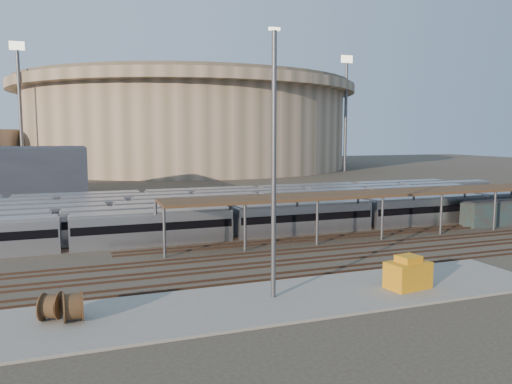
{
  "coord_description": "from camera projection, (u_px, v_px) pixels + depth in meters",
  "views": [
    {
      "loc": [
        -16.29,
        -48.14,
        12.34
      ],
      "look_at": [
        5.74,
        12.0,
        4.97
      ],
      "focal_mm": 35.0,
      "sensor_mm": 36.0,
      "label": 1
    }
  ],
  "objects": [
    {
      "name": "ground",
      "position": [
        244.0,
        254.0,
        51.88
      ],
      "size": [
        420.0,
        420.0,
        0.0
      ],
      "primitive_type": "plane",
      "color": "#383026",
      "rests_on": "ground"
    },
    {
      "name": "apron",
      "position": [
        245.0,
        304.0,
        36.17
      ],
      "size": [
        50.0,
        9.0,
        0.2
      ],
      "primitive_type": "cube",
      "color": "gray",
      "rests_on": "ground"
    },
    {
      "name": "subway_trains",
      "position": [
        192.0,
        212.0,
        68.5
      ],
      "size": [
        128.06,
        23.9,
        3.6
      ],
      "color": "#AEAEB3",
      "rests_on": "ground"
    },
    {
      "name": "inspection_shed",
      "position": [
        399.0,
        194.0,
        62.56
      ],
      "size": [
        60.3,
        6.0,
        5.3
      ],
      "color": "#505055",
      "rests_on": "ground"
    },
    {
      "name": "empty_tracks",
      "position": [
        261.0,
        265.0,
        47.21
      ],
      "size": [
        170.0,
        9.62,
        0.18
      ],
      "color": "#4C3323",
      "rests_on": "ground"
    },
    {
      "name": "stadium",
      "position": [
        188.0,
        124.0,
        189.14
      ],
      "size": [
        124.0,
        124.0,
        32.5
      ],
      "color": "tan",
      "rests_on": "ground"
    },
    {
      "name": "floodlight_0",
      "position": [
        20.0,
        105.0,
        141.88
      ],
      "size": [
        4.0,
        1.0,
        38.4
      ],
      "color": "#505055",
      "rests_on": "ground"
    },
    {
      "name": "floodlight_2",
      "position": [
        346.0,
        110.0,
        166.72
      ],
      "size": [
        4.0,
        1.0,
        38.4
      ],
      "color": "#505055",
      "rests_on": "ground"
    },
    {
      "name": "floodlight_3",
      "position": [
        89.0,
        113.0,
        195.36
      ],
      "size": [
        4.0,
        1.0,
        38.4
      ],
      "color": "#505055",
      "rests_on": "ground"
    },
    {
      "name": "teal_boxcar",
      "position": [
        506.0,
        213.0,
        69.02
      ],
      "size": [
        13.88,
        2.83,
        3.23
      ],
      "primitive_type": "cube",
      "rotation": [
        0.0,
        0.0,
        0.01
      ],
      "color": "#1E424B",
      "rests_on": "ground"
    },
    {
      "name": "cable_reel_west",
      "position": [
        51.0,
        306.0,
        32.79
      ],
      "size": [
        1.64,
        2.09,
        1.84
      ],
      "primitive_type": "cylinder",
      "rotation": [
        0.0,
        1.57,
        -0.38
      ],
      "color": "#4F3B1F",
      "rests_on": "apron"
    },
    {
      "name": "cable_reel_east",
      "position": [
        73.0,
        307.0,
        32.47
      ],
      "size": [
        1.21,
        2.06,
        2.01
      ],
      "primitive_type": "cylinder",
      "rotation": [
        0.0,
        1.57,
        0.05
      ],
      "color": "#4F3B1F",
      "rests_on": "apron"
    },
    {
      "name": "yard_light_pole",
      "position": [
        274.0,
        165.0,
        36.36
      ],
      "size": [
        0.8,
        0.36,
        19.69
      ],
      "color": "#505055",
      "rests_on": "apron"
    },
    {
      "name": "yellow_equipment",
      "position": [
        408.0,
        275.0,
        39.59
      ],
      "size": [
        3.65,
        2.59,
        2.11
      ],
      "primitive_type": "cube",
      "rotation": [
        0.0,
        0.0,
        0.15
      ],
      "color": "orange",
      "rests_on": "apron"
    }
  ]
}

